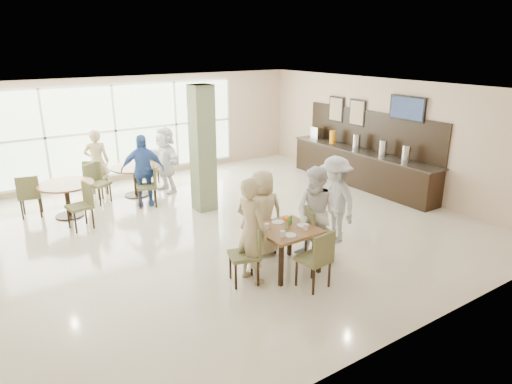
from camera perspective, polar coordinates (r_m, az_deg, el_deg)
ground at (r=9.40m, az=-5.13°, el=-4.68°), size 10.00×10.00×0.00m
room_shell at (r=8.87m, az=-5.44°, el=5.50°), size 10.00×10.00×10.00m
window_bank at (r=12.80m, az=-17.16°, el=7.34°), size 7.00×0.04×7.00m
column at (r=10.16m, az=-6.68°, el=5.34°), size 0.45×0.45×2.80m
main_table at (r=7.54m, az=3.78°, el=-5.21°), size 0.93×0.93×0.75m
round_table_left at (r=10.68m, az=-22.61°, el=0.15°), size 1.18×1.18×0.75m
round_table_right at (r=11.62m, az=-14.88°, el=2.35°), size 1.17×1.17×0.75m
chairs_main_table at (r=7.64m, az=3.63°, el=-6.37°), size 2.11×1.99×0.95m
chairs_table_left at (r=10.76m, az=-22.26°, el=-0.32°), size 2.05×1.92×0.95m
chairs_table_right at (r=11.64m, az=-15.09°, el=1.79°), size 2.12×1.92×0.95m
tabletop_clutter at (r=7.48m, az=3.97°, el=-4.11°), size 0.72×0.75×0.21m
buffet_counter at (r=12.38m, az=12.96°, el=3.31°), size 0.64×4.70×1.95m
wall_tv at (r=11.56m, az=18.38°, el=9.89°), size 0.06×1.00×0.58m
framed_art_a at (r=12.64m, az=12.53°, el=9.65°), size 0.05×0.55×0.70m
framed_art_b at (r=13.20m, az=10.00°, el=10.16°), size 0.05×0.55×0.70m
teen_left at (r=7.13m, az=-0.57°, el=-4.81°), size 0.51×0.69×1.72m
teen_far at (r=8.06m, az=0.81°, el=-2.62°), size 0.84×0.58×1.56m
teen_right at (r=7.89m, az=7.62°, el=-2.82°), size 0.89×0.99×1.67m
teen_standing at (r=8.72m, az=9.83°, el=-0.90°), size 0.74×1.14×1.66m
adult_a at (r=10.83m, az=-14.00°, el=2.66°), size 1.11×0.84×1.67m
adult_b at (r=11.73m, az=-11.26°, el=3.99°), size 0.86×1.61×1.66m
adult_standing at (r=12.00m, az=-19.27°, el=3.57°), size 0.69×0.56×1.63m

